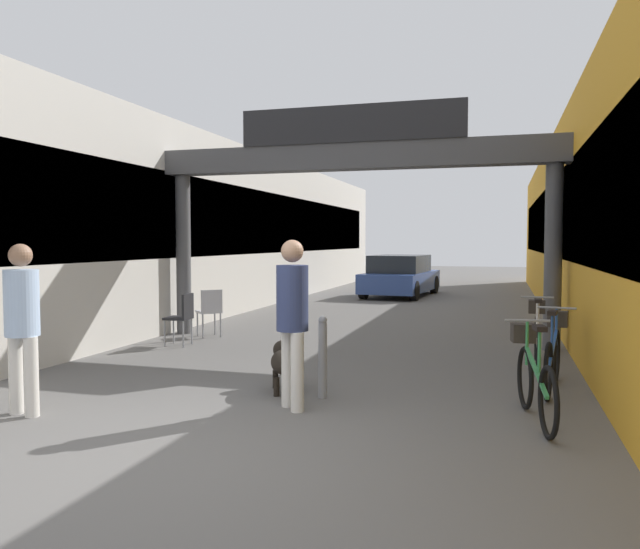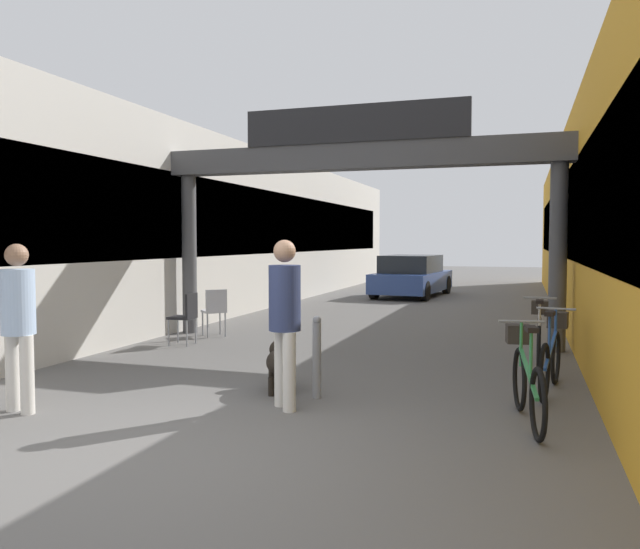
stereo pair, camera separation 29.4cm
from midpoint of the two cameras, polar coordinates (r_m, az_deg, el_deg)
ground_plane at (r=5.66m, az=-13.48°, el=-15.44°), size 80.00×80.00×0.00m
storefront_left at (r=17.48m, az=-10.18°, el=4.00°), size 3.00×26.00×4.16m
storefront_right at (r=15.84m, az=25.07°, el=3.85°), size 3.00×26.00×4.16m
arcade_sign_gateway at (r=11.12m, az=2.23°, el=9.08°), size 7.40×0.47×4.13m
pedestrian_with_dog at (r=6.61m, az=-3.82°, el=-3.43°), size 0.48×0.48×1.80m
pedestrian_companion at (r=7.12m, az=-26.66°, el=-3.51°), size 0.40×0.40×1.76m
dog_on_leash at (r=7.53m, az=-4.50°, el=-7.90°), size 0.54×0.81×0.57m
bicycle_green_nearest at (r=6.62m, az=17.73°, el=-8.87°), size 0.46×1.68×0.98m
bicycle_blue_second at (r=8.01m, az=19.58°, el=-6.82°), size 0.46×1.68×0.98m
bicycle_silver_third at (r=9.46m, az=18.41°, el=-5.29°), size 0.46×1.69×0.98m
bollard_post_metal at (r=7.15m, az=-0.95°, el=-7.48°), size 0.10×0.10×0.94m
cafe_chair_black_nearer at (r=10.94m, az=-13.22°, el=-3.55°), size 0.43×0.43×0.89m
cafe_chair_aluminium_farther at (r=11.78m, az=-10.72°, el=-3.05°), size 0.57×0.57×0.89m
parked_car_blue at (r=20.32m, az=6.95°, el=-0.16°), size 2.14×4.16×1.33m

